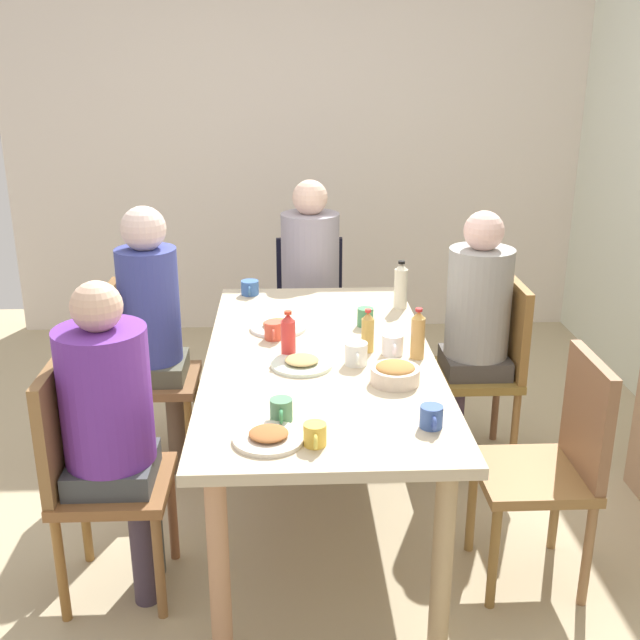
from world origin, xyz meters
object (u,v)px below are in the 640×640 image
person_0 (110,414)px  person_3 (310,271)px  chair_4 (137,367)px  person_4 (153,319)px  cup_0 (393,345)px  cup_6 (431,417)px  plate_0 (278,326)px  bottle_2 (418,335)px  cup_3 (274,331)px  chair_1 (491,361)px  bowl_0 (395,373)px  cup_4 (356,354)px  chair_0 (90,468)px  bottle_1 (401,286)px  chair_3 (310,308)px  person_1 (476,317)px  cup_5 (315,435)px  cup_7 (365,317)px  chair_2 (555,458)px  cup_2 (250,288)px  bottle_3 (368,332)px  bottle_0 (288,335)px  dining_table (320,373)px  cup_1 (281,410)px  plate_1 (302,363)px  plate_2 (269,437)px

person_0 → person_3: 1.85m
chair_4 → person_4: person_4 is taller
cup_0 → cup_6: size_ratio=1.10×
plate_0 → bottle_2: bearing=57.1°
cup_6 → cup_3: bearing=-148.0°
chair_1 → bowl_0: size_ratio=4.91×
person_3 → cup_4: (1.33, 0.14, 0.04)m
chair_0 → bottle_1: bearing=130.0°
chair_3 → bottle_1: bearing=29.8°
plate_0 → person_1: bearing=99.4°
plate_0 → cup_0: size_ratio=2.04×
cup_5 → chair_0: bearing=-110.5°
chair_1 → cup_7: bearing=-78.3°
chair_1 → chair_2: (0.93, 0.00, 0.00)m
person_4 → plate_0: (0.15, 0.58, 0.01)m
cup_0 → cup_2: 1.04m
bottle_3 → person_1: bearing=128.1°
chair_0 → person_1: bearing=120.2°
cup_7 → cup_0: bearing=12.5°
bottle_0 → person_3: bearing=174.0°
dining_table → cup_4: bearing=51.9°
chair_4 → cup_5: 1.49m
person_3 → chair_4: person_3 is taller
chair_3 → plate_0: 1.04m
cup_1 → bottle_2: 0.77m
plate_1 → cup_0: cup_0 is taller
plate_0 → cup_5: size_ratio=2.30×
plate_2 → cup_4: bearing=151.7°
cup_4 → cup_3: bearing=-132.2°
cup_2 → cup_5: size_ratio=1.15×
dining_table → person_1: size_ratio=1.50×
cup_2 → cup_3: 0.65m
person_0 → cup_2: (-1.30, 0.43, 0.06)m
chair_1 → bottle_0: bearing=-64.1°
person_3 → cup_5: (1.98, -0.05, 0.03)m
person_4 → person_1: bearing=90.0°
bowl_0 → cup_7: size_ratio=1.69×
person_3 → plate_2: person_3 is taller
chair_3 → cup_3: 1.17m
person_0 → plate_1: person_0 is taller
person_0 → plate_2: 0.62m
cup_0 → bottle_0: 0.43m
person_3 → cup_4: bearing=5.9°
plate_1 → cup_4: size_ratio=1.93×
person_4 → dining_table: bearing=58.3°
cup_4 → person_3: bearing=-174.1°
dining_table → chair_4: 0.97m
plate_2 → cup_6: (-0.07, 0.53, 0.02)m
bottle_3 → bottle_2: bearing=67.3°
plate_0 → bottle_1: bearing=115.4°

